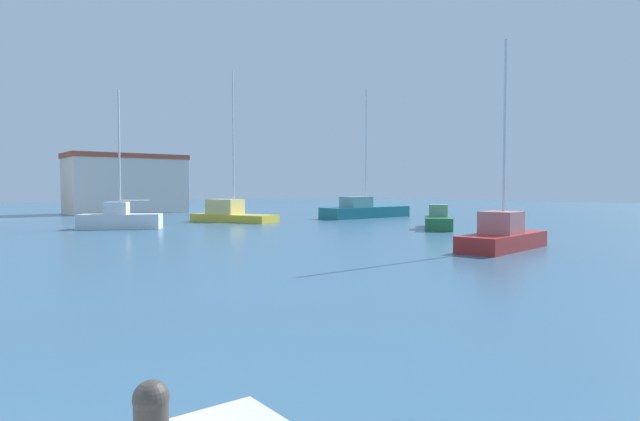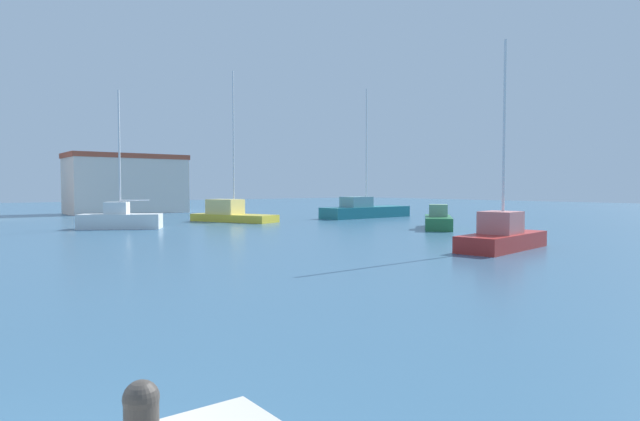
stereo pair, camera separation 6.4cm
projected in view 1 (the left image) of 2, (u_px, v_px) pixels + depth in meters
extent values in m
plane|color=#38607F|center=(264.00, 238.00, 28.50)|extent=(160.00, 160.00, 0.00)
sphere|color=#38332D|center=(151.00, 398.00, 3.12)|extent=(0.21, 0.21, 0.21)
cube|color=gold|center=(234.00, 218.00, 41.60)|extent=(4.85, 7.46, 0.58)
cube|color=#DFCD77|center=(225.00, 207.00, 42.00)|extent=(2.64, 3.08, 1.18)
cylinder|color=silver|center=(233.00, 143.00, 41.34)|extent=(0.12, 0.12, 11.17)
cylinder|color=silver|center=(221.00, 203.00, 42.19)|extent=(1.04, 2.33, 0.08)
cube|color=#B22823|center=(503.00, 241.00, 23.04)|extent=(5.75, 2.72, 0.70)
cube|color=#C4716E|center=(501.00, 223.00, 22.84)|extent=(1.79, 1.71, 0.97)
cylinder|color=silver|center=(505.00, 137.00, 22.84)|extent=(0.12, 0.12, 8.35)
cube|color=white|center=(120.00, 221.00, 34.48)|extent=(5.25, 4.04, 0.96)
cube|color=silver|center=(117.00, 208.00, 34.42)|extent=(1.76, 1.64, 0.79)
cylinder|color=silver|center=(119.00, 152.00, 34.28)|extent=(0.12, 0.12, 8.02)
cylinder|color=silver|center=(135.00, 200.00, 34.53)|extent=(1.58, 0.99, 0.08)
cube|color=#1E707A|center=(366.00, 212.00, 47.05)|extent=(9.10, 2.88, 0.96)
cube|color=#6B9CA2|center=(356.00, 202.00, 46.24)|extent=(2.50, 1.93, 0.90)
cylinder|color=silver|center=(366.00, 148.00, 46.80)|extent=(0.12, 0.12, 10.40)
cube|color=#28703D|center=(438.00, 222.00, 34.71)|extent=(5.08, 4.78, 0.80)
cube|color=gray|center=(438.00, 210.00, 34.71)|extent=(1.84, 1.82, 0.79)
cube|color=beige|center=(126.00, 186.00, 55.35)|extent=(11.50, 5.61, 5.62)
cube|color=#9E4733|center=(126.00, 157.00, 55.21)|extent=(11.73, 5.73, 0.50)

